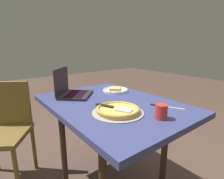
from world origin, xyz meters
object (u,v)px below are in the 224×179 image
Objects in this scene: dining_table at (112,113)px; chair_near at (4,126)px; pizza_plate at (115,90)px; laptop at (71,90)px; pizza_tray at (118,110)px; table_knife at (163,106)px; drink_cup at (161,111)px.

dining_table is 0.96m from chair_near.
chair_near is at bearing -115.64° from pizza_plate.
pizza_tray is at bearing 6.50° from laptop.
chair_near is at bearing -137.59° from table_knife.
table_knife is at bearing 42.41° from chair_near.
dining_table is 3.45× the size of pizza_tray.
drink_cup is (0.77, 0.21, -0.00)m from laptop.
pizza_plate is 0.69m from drink_cup.
chair_near reaches higher than pizza_plate.
table_knife is (0.65, 0.39, -0.05)m from laptop.
laptop is at bearing -155.61° from dining_table.
chair_near is (-0.32, -0.50, -0.31)m from laptop.
chair_near is at bearing -122.66° from laptop.
laptop reaches higher than table_knife.
laptop is at bearing -165.00° from drink_cup.
dining_table is 0.35m from pizza_plate.
dining_table is at bearing -173.80° from drink_cup.
dining_table is at bearing 44.31° from chair_near.
table_knife is (0.30, 0.23, 0.09)m from dining_table.
chair_near is (-1.09, -0.70, -0.30)m from drink_cup.
chair_near is at bearing -135.69° from dining_table.
laptop reaches higher than pizza_tray.
chair_near reaches higher than drink_cup.
chair_near is at bearing -147.09° from pizza_tray.
dining_table is at bearing 24.39° from laptop.
table_knife is 0.24× the size of chair_near.
laptop is 1.75× the size of table_knife.
pizza_plate is at bearing 164.15° from drink_cup.
table_knife is 1.34m from chair_near.
chair_near is (-0.43, -0.89, -0.27)m from pizza_plate.
pizza_plate is 1.10× the size of table_knife.
pizza_tray is (0.55, 0.06, -0.03)m from laptop.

